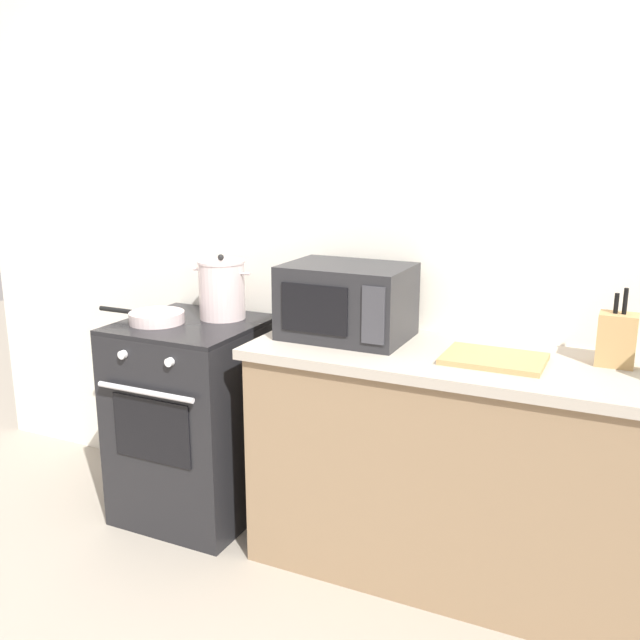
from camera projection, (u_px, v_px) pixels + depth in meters
ground_plane at (183, 601)px, 2.65m from camera, size 10.00×10.00×0.00m
back_wall at (358, 247)px, 3.07m from camera, size 4.40×0.10×2.50m
lower_cabinet_right at (463, 474)px, 2.71m from camera, size 1.64×0.56×0.88m
countertop_right at (469, 362)px, 2.60m from camera, size 1.70×0.60×0.04m
stove at (194, 419)px, 3.21m from camera, size 0.60×0.64×0.92m
stock_pot at (222, 289)px, 3.14m from camera, size 0.30×0.21×0.29m
frying_pan at (156, 317)px, 3.08m from camera, size 0.44×0.24×0.05m
microwave at (347, 301)px, 2.83m from camera, size 0.50×0.37×0.30m
cutting_board at (494, 359)px, 2.53m from camera, size 0.36×0.26×0.02m
knife_block at (617, 339)px, 2.47m from camera, size 0.13×0.10×0.28m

